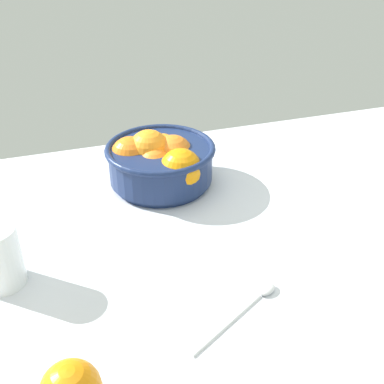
# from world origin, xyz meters

# --- Properties ---
(ground_plane) EXTENTS (1.37, 0.80, 0.03)m
(ground_plane) POSITION_xyz_m (0.00, 0.00, -0.01)
(ground_plane) COLOR silver
(fruit_bowl) EXTENTS (0.22, 0.22, 0.11)m
(fruit_bowl) POSITION_xyz_m (-0.02, 0.19, 0.05)
(fruit_bowl) COLOR navy
(fruit_bowl) RESTS_ON ground_plane
(spoon) EXTENTS (0.16, 0.10, 0.01)m
(spoon) POSITION_xyz_m (0.01, -0.18, 0.00)
(spoon) COLOR silver
(spoon) RESTS_ON ground_plane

